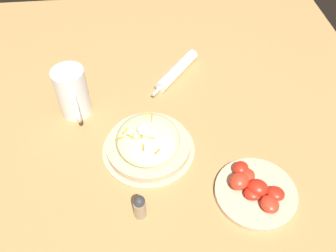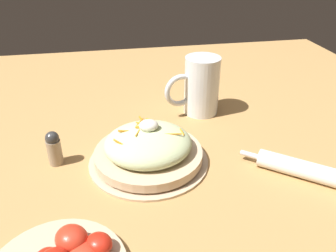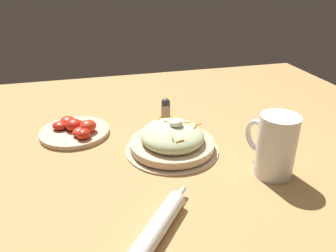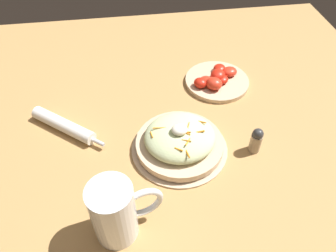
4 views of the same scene
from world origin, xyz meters
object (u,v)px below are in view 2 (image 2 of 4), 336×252
salad_plate (148,149)px  napkin_roll (309,171)px  salt_shaker (54,149)px  beer_mug (201,89)px

salad_plate → napkin_roll: size_ratio=1.23×
salt_shaker → salad_plate: bearing=172.0°
salad_plate → beer_mug: beer_mug is taller
salad_plate → salt_shaker: salad_plate is taller
napkin_roll → salt_shaker: size_ratio=2.68×
salad_plate → napkin_roll: 0.30m
salad_plate → beer_mug: bearing=-129.3°
salad_plate → salt_shaker: (0.18, -0.03, 0.01)m
salt_shaker → beer_mug: bearing=-153.8°
napkin_roll → salt_shaker: (0.46, -0.13, 0.02)m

